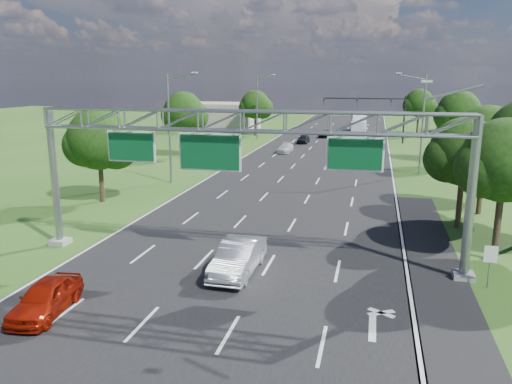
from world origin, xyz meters
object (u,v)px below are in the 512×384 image
(red_coupe, at_px, (46,298))
(sign_gantry, at_px, (244,133))
(regulatory_sign, at_px, (490,258))
(traffic_signal, at_px, (380,108))
(silver_sedan, at_px, (238,257))
(box_truck, at_px, (358,124))

(red_coupe, bearing_deg, sign_gantry, 44.44)
(red_coupe, bearing_deg, regulatory_sign, 13.89)
(regulatory_sign, bearing_deg, red_coupe, -159.18)
(traffic_signal, relative_size, silver_sedan, 2.40)
(sign_gantry, xyz_separation_m, silver_sedan, (0.18, -1.90, -6.05))
(regulatory_sign, relative_size, traffic_signal, 0.17)
(box_truck, bearing_deg, regulatory_sign, -88.50)
(red_coupe, height_order, box_truck, box_truck)
(regulatory_sign, distance_m, silver_sedan, 11.94)
(red_coupe, xyz_separation_m, silver_sedan, (6.62, 6.16, 0.12))
(regulatory_sign, xyz_separation_m, traffic_signal, (-4.92, 54.02, 3.66))
(red_coupe, relative_size, box_truck, 0.49)
(traffic_signal, height_order, red_coupe, traffic_signal)
(silver_sedan, bearing_deg, red_coupe, -135.64)
(traffic_signal, bearing_deg, regulatory_sign, -84.80)
(red_coupe, bearing_deg, box_truck, 75.55)
(red_coupe, xyz_separation_m, box_truck, (9.97, 75.50, 0.80))
(sign_gantry, distance_m, regulatory_sign, 13.25)
(sign_gantry, bearing_deg, regulatory_sign, -4.83)
(traffic_signal, xyz_separation_m, red_coupe, (-13.59, -61.06, -4.45))
(regulatory_sign, distance_m, red_coupe, 19.82)
(sign_gantry, height_order, silver_sedan, sign_gantry)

